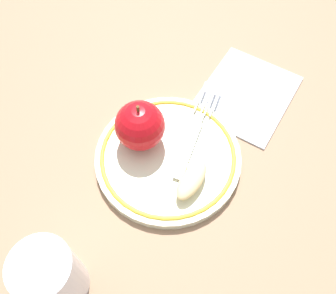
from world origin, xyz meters
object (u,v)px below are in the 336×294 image
plate (168,157)px  drinking_glass (51,276)px  apple_slice_front (192,180)px  napkin_folded (246,94)px  fork (195,131)px  apple_red_whole (140,126)px

plate → drinking_glass: 0.21m
apple_slice_front → drinking_glass: drinking_glass is taller
plate → napkin_folded: bearing=-9.2°
fork → apple_slice_front: bearing=-166.1°
apple_slice_front → drinking_glass: size_ratio=0.66×
fork → drinking_glass: 0.26m
plate → apple_slice_front: size_ratio=3.23×
apple_red_whole → fork: apple_red_whole is taller
apple_red_whole → napkin_folded: 0.19m
apple_red_whole → napkin_folded: (0.17, -0.07, -0.05)m
apple_red_whole → apple_slice_front: bearing=-97.9°
plate → apple_red_whole: bearing=93.9°
fork → drinking_glass: bearing=161.3°
apple_red_whole → napkin_folded: apple_red_whole is taller
apple_red_whole → napkin_folded: size_ratio=0.49×
drinking_glass → apple_red_whole: bearing=12.8°
plate → apple_slice_front: (-0.02, -0.05, 0.02)m
napkin_folded → fork: bearing=170.4°
plate → apple_slice_front: 0.06m
apple_red_whole → drinking_glass: bearing=-167.2°
plate → apple_slice_front: apple_slice_front is taller
apple_slice_front → plate: bearing=65.6°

